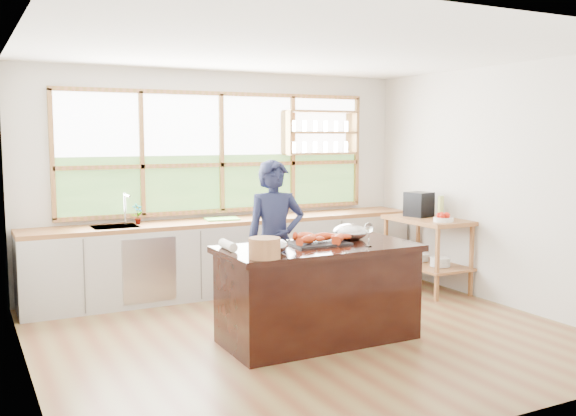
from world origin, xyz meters
TOP-DOWN VIEW (x-y plane):
  - ground_plane at (0.00, 0.00)m, footprint 5.00×5.00m
  - room_shell at (0.02, 0.51)m, footprint 5.02×4.52m
  - back_counter at (-0.02, 1.94)m, footprint 4.90×0.63m
  - right_shelf_unit at (2.19, 0.89)m, footprint 0.62×1.10m
  - island at (0.00, -0.20)m, footprint 1.85×0.90m
  - cook at (-0.09, 0.53)m, footprint 0.68×0.53m
  - potted_plant at (-1.13, 2.00)m, footprint 0.15×0.12m
  - cutting_board at (-0.11, 1.94)m, footprint 0.44×0.36m
  - espresso_machine at (2.19, 1.08)m, footprint 0.33×0.34m
  - wine_bottle at (2.24, 0.72)m, footprint 0.07×0.07m
  - fruit_bowl at (2.14, 0.56)m, footprint 0.24×0.24m
  - slate_board at (0.03, -0.12)m, footprint 0.56×0.41m
  - lobster_pile at (0.06, -0.12)m, footprint 0.52×0.44m
  - mixing_bowl_left at (-0.53, -0.31)m, footprint 0.27×0.27m
  - mixing_bowl_right at (0.46, -0.02)m, footprint 0.34×0.34m
  - wine_glass at (0.39, -0.45)m, footprint 0.08×0.08m
  - wicker_basket at (-0.71, -0.53)m, footprint 0.27×0.27m
  - parchment_roll at (-0.83, -0.02)m, footprint 0.10×0.30m

SIDE VIEW (x-z plane):
  - ground_plane at x=0.00m, z-range 0.00..0.00m
  - island at x=0.00m, z-range 0.00..0.90m
  - back_counter at x=-0.02m, z-range 0.00..0.90m
  - right_shelf_unit at x=2.19m, z-range 0.15..1.05m
  - cook at x=-0.09m, z-range 0.00..1.67m
  - cutting_board at x=-0.11m, z-range 0.90..0.91m
  - slate_board at x=0.03m, z-range 0.90..0.92m
  - parchment_roll at x=-0.83m, z-range 0.90..0.98m
  - fruit_bowl at x=2.14m, z-range 0.89..1.00m
  - mixing_bowl_left at x=-0.53m, z-range 0.89..1.02m
  - lobster_pile at x=0.06m, z-range 0.92..1.00m
  - mixing_bowl_right at x=0.46m, z-range 0.89..1.05m
  - wicker_basket at x=-0.71m, z-range 0.90..1.07m
  - potted_plant at x=-1.13m, z-range 0.90..1.14m
  - wine_bottle at x=2.24m, z-range 0.90..1.19m
  - espresso_machine at x=2.19m, z-range 0.90..1.21m
  - wine_glass at x=0.39m, z-range 0.95..1.17m
  - room_shell at x=0.02m, z-range 0.40..3.11m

